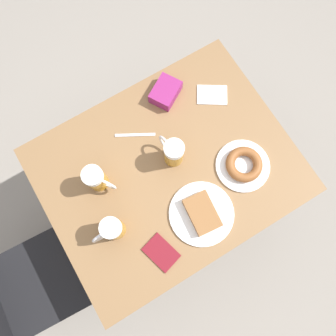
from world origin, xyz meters
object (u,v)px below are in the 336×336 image
object	(u,v)px
plate_with_donut	(243,165)
napkin_folded	(212,95)
blue_pouch	(166,92)
plate_with_cake	(202,213)
beer_mug_right	(97,179)
fork	(135,135)
beer_mug_center	(173,152)
passport_near_edge	(161,253)
chair	(4,298)
beer_mug_left	(112,229)

from	to	relation	value
plate_with_donut	napkin_folded	size ratio (longest dim) A/B	1.41
blue_pouch	plate_with_cake	bearing A→B (deg)	164.59
beer_mug_right	napkin_folded	xyz separation A→B (m)	(0.09, -0.59, -0.07)
napkin_folded	plate_with_donut	bearing A→B (deg)	168.95
plate_with_cake	beer_mug_right	distance (m)	0.42
fork	plate_with_cake	bearing A→B (deg)	-171.62
beer_mug_right	fork	xyz separation A→B (m)	(0.10, -0.22, -0.07)
plate_with_donut	beer_mug_right	distance (m)	0.58
plate_with_cake	blue_pouch	world-z (taller)	blue_pouch
plate_with_cake	plate_with_donut	xyz separation A→B (m)	(0.08, -0.24, 0.00)
beer_mug_center	fork	world-z (taller)	beer_mug_center
passport_near_edge	blue_pouch	xyz separation A→B (m)	(0.55, -0.35, 0.02)
plate_with_cake	fork	world-z (taller)	plate_with_cake
chair	plate_with_cake	xyz separation A→B (m)	(-0.14, -0.88, 0.22)
plate_with_cake	blue_pouch	xyz separation A→B (m)	(0.50, -0.14, 0.01)
passport_near_edge	blue_pouch	size ratio (longest dim) A/B	0.92
plate_with_donut	beer_mug_right	xyz separation A→B (m)	(0.24, 0.52, 0.05)
beer_mug_right	fork	size ratio (longest dim) A/B	0.93
plate_with_cake	blue_pouch	size ratio (longest dim) A/B	1.60
napkin_folded	blue_pouch	xyz separation A→B (m)	(0.10, 0.17, 0.02)
chair	plate_with_cake	distance (m)	0.92
plate_with_cake	beer_mug_left	bearing A→B (deg)	69.68
chair	fork	distance (m)	0.89
beer_mug_right	passport_near_edge	world-z (taller)	beer_mug_right
beer_mug_left	napkin_folded	xyz separation A→B (m)	(0.28, -0.63, -0.07)
napkin_folded	passport_near_edge	world-z (taller)	passport_near_edge
plate_with_cake	fork	xyz separation A→B (m)	(0.41, 0.06, -0.01)
napkin_folded	blue_pouch	bearing A→B (deg)	58.76
chair	plate_with_donut	world-z (taller)	chair
plate_with_donut	fork	distance (m)	0.46
chair	plate_with_donut	xyz separation A→B (m)	(-0.06, -1.13, 0.22)
beer_mug_center	napkin_folded	bearing A→B (deg)	-62.43
plate_with_donut	beer_mug_left	world-z (taller)	beer_mug_left
plate_with_cake	beer_mug_right	xyz separation A→B (m)	(0.31, 0.28, 0.06)
passport_near_edge	plate_with_donut	bearing A→B (deg)	-74.96
beer_mug_center	fork	distance (m)	0.19
fork	blue_pouch	world-z (taller)	blue_pouch
beer_mug_right	blue_pouch	size ratio (longest dim) A/B	0.89
plate_with_cake	passport_near_edge	xyz separation A→B (m)	(-0.05, 0.21, -0.01)
chair	beer_mug_right	size ratio (longest dim) A/B	6.47
chair	napkin_folded	distance (m)	1.24
beer_mug_center	plate_with_cake	bearing A→B (deg)	174.69
passport_near_edge	beer_mug_center	bearing A→B (deg)	-37.92
beer_mug_right	napkin_folded	bearing A→B (deg)	-81.37
plate_with_cake	beer_mug_right	world-z (taller)	beer_mug_right
blue_pouch	beer_mug_left	bearing A→B (deg)	130.22
plate_with_donut	passport_near_edge	xyz separation A→B (m)	(-0.12, 0.45, -0.02)
plate_with_donut	napkin_folded	distance (m)	0.33
blue_pouch	napkin_folded	bearing A→B (deg)	-121.24
plate_with_cake	plate_with_donut	bearing A→B (deg)	-72.61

